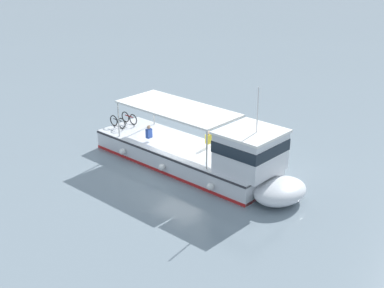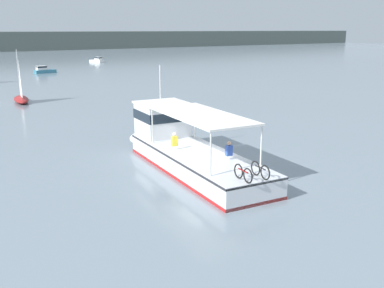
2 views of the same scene
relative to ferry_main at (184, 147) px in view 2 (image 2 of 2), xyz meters
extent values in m
plane|color=gray|center=(0.18, -1.56, -1.01)|extent=(400.00, 400.00, 0.00)
cube|color=silver|center=(-0.19, -1.61, -0.46)|extent=(4.40, 11.09, 1.10)
ellipsoid|color=silver|center=(0.51, 4.55, -0.46)|extent=(3.17, 2.52, 1.01)
cube|color=red|center=(-0.19, -1.61, -0.91)|extent=(4.44, 11.10, 0.16)
cube|color=#2D2D33|center=(-0.19, -1.61, 0.01)|extent=(4.46, 11.10, 0.10)
cube|color=silver|center=(0.31, 2.76, 1.04)|extent=(3.00, 2.89, 1.90)
cube|color=#19232D|center=(0.31, 2.76, 1.37)|extent=(3.06, 2.94, 0.56)
cube|color=white|center=(0.31, 2.76, 2.05)|extent=(3.17, 3.07, 0.12)
cube|color=white|center=(-0.24, -2.05, 2.14)|extent=(3.68, 6.99, 0.10)
cylinder|color=silver|center=(-1.22, 1.33, 1.09)|extent=(0.08, 0.08, 2.00)
cylinder|color=silver|center=(1.48, 1.02, 1.09)|extent=(0.08, 0.08, 2.00)
cylinder|color=silver|center=(-1.95, -5.13, 1.09)|extent=(0.08, 0.08, 2.00)
cylinder|color=silver|center=(0.75, -5.44, 1.09)|extent=(0.08, 0.08, 2.00)
cylinder|color=silver|center=(0.34, 3.06, 3.21)|extent=(0.06, 0.06, 2.20)
sphere|color=white|center=(1.97, 1.57, -0.52)|extent=(0.36, 0.36, 0.36)
sphere|color=white|center=(1.59, -1.71, -0.52)|extent=(0.36, 0.36, 0.36)
sphere|color=white|center=(1.24, -4.79, -0.52)|extent=(0.36, 0.36, 0.36)
torus|color=black|center=(-1.15, -6.08, 0.42)|extent=(0.13, 0.66, 0.66)
torus|color=black|center=(-1.23, -6.77, 0.42)|extent=(0.13, 0.66, 0.66)
cylinder|color=maroon|center=(-1.19, -6.43, 0.54)|extent=(0.14, 0.70, 0.06)
torus|color=black|center=(-0.25, -6.18, 0.42)|extent=(0.13, 0.66, 0.66)
torus|color=black|center=(-0.33, -6.87, 0.42)|extent=(0.13, 0.66, 0.66)
cylinder|color=#232328|center=(-0.29, -6.53, 0.54)|extent=(0.14, 0.70, 0.06)
cube|color=#2D4CA5|center=(0.33, -3.60, 0.55)|extent=(0.34, 0.25, 0.52)
sphere|color=tan|center=(0.33, -3.60, 0.92)|extent=(0.20, 0.20, 0.20)
cube|color=yellow|center=(-0.90, -0.49, 0.55)|extent=(0.34, 0.25, 0.52)
sphere|color=beige|center=(-0.90, -0.49, 0.92)|extent=(0.20, 0.20, 0.20)
ellipsoid|color=maroon|center=(-2.02, 27.66, -0.71)|extent=(2.16, 4.96, 0.60)
cylinder|color=silver|center=(-1.97, 27.96, 1.99)|extent=(0.08, 0.08, 4.80)
pyramid|color=white|center=(-2.08, 27.12, 1.68)|extent=(0.34, 1.69, 4.08)
cube|color=teal|center=(9.42, 57.97, -0.73)|extent=(3.73, 1.74, 0.56)
cube|color=white|center=(8.79, 57.89, -0.10)|extent=(1.74, 1.23, 0.70)
cube|color=#19232D|center=(8.79, 57.89, 0.08)|extent=(1.74, 1.26, 0.28)
cube|color=white|center=(26.65, 76.63, -0.73)|extent=(2.40, 3.83, 0.56)
cube|color=white|center=(26.85, 76.03, -0.10)|extent=(1.51, 1.87, 0.70)
cube|color=#19232D|center=(26.85, 76.03, 0.08)|extent=(1.54, 1.88, 0.28)
camera|label=1|loc=(21.14, 14.38, 11.06)|focal=50.18mm
camera|label=2|loc=(-13.06, -19.90, 6.37)|focal=41.21mm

